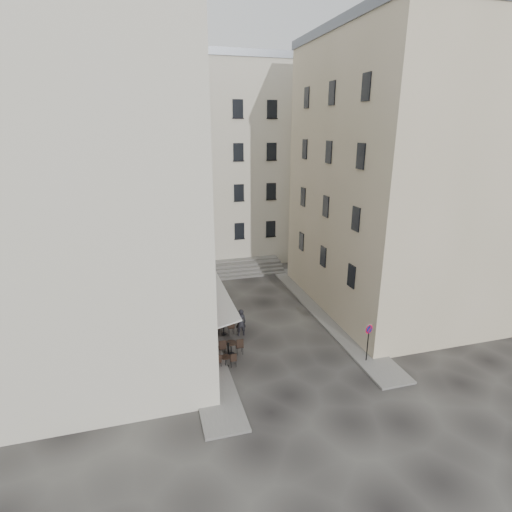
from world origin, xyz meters
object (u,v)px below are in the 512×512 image
object	(u,v)px
pedestrian	(241,322)
bistro_table_a	(226,360)
no_parking_sign	(368,336)
bistro_table_b	(231,347)

from	to	relation	value
pedestrian	bistro_table_a	bearing A→B (deg)	63.12
no_parking_sign	bistro_table_b	distance (m)	7.72
bistro_table_a	pedestrian	world-z (taller)	pedestrian
no_parking_sign	bistro_table_b	bearing A→B (deg)	142.04
no_parking_sign	pedestrian	xyz separation A→B (m)	(-6.01, 4.86, -0.75)
bistro_table_a	bistro_table_b	world-z (taller)	bistro_table_b
no_parking_sign	bistro_table_a	size ratio (longest dim) A/B	2.02
no_parking_sign	bistro_table_a	bearing A→B (deg)	151.44
no_parking_sign	bistro_table_b	xyz separation A→B (m)	(-7.09, 2.83, -1.15)
no_parking_sign	bistro_table_a	xyz separation A→B (m)	(-7.63, 1.67, -1.23)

